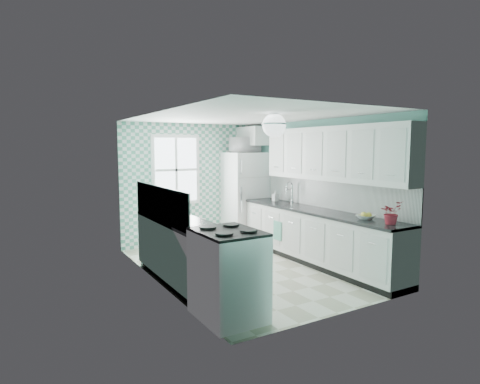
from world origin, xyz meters
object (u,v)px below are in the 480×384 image
potted_plant (391,213)px  microwave (245,145)px  fruit_bowl (366,217)px  stove (228,273)px  fridge (245,196)px  ceiling_light (274,125)px  sink (284,204)px

potted_plant → microwave: bearing=91.4°
fruit_bowl → potted_plant: size_ratio=0.79×
fruit_bowl → stove: bearing=-177.4°
fridge → microwave: (0.00, 0.00, 1.11)m
potted_plant → ceiling_light: bearing=136.8°
ceiling_light → sink: ceiling_light is taller
fridge → potted_plant: size_ratio=5.80×
fridge → ceiling_light: bearing=-115.6°
potted_plant → stove: bearing=172.0°
sink → ceiling_light: bearing=-129.2°
fridge → fruit_bowl: size_ratio=7.32×
stove → microwave: (2.31, 3.41, 1.52)m
fridge → microwave: size_ratio=3.23×
fruit_bowl → microwave: bearing=91.6°
ceiling_light → fruit_bowl: (1.20, -0.68, -1.35)m
ceiling_light → stove: ceiling_light is taller
stove → fruit_bowl: 2.44m
stove → fruit_bowl: stove is taller
fridge → potted_plant: (0.09, -3.75, 0.15)m
ceiling_light → potted_plant: bearing=-43.2°
fridge → microwave: 1.11m
potted_plant → sink: bearing=89.9°
fridge → stove: bearing=-126.8°
ceiling_light → sink: size_ratio=0.65×
sink → fruit_bowl: bearing=-87.3°
sink → fruit_bowl: 2.01m
stove → potted_plant: potted_plant is taller
fruit_bowl → microwave: microwave is taller
ceiling_light → stove: (-1.20, -0.79, -1.78)m
fridge → fruit_bowl: fridge is taller
fridge → stove: (-2.31, -3.41, -0.41)m
fridge → sink: 1.29m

